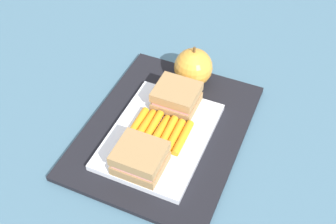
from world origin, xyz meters
The scene contains 7 objects.
ground_plane centered at (0.00, 0.00, 0.00)m, with size 2.40×2.40×0.00m, color #42667A.
lunchbag_mat centered at (0.00, 0.00, 0.01)m, with size 0.36×0.28×0.01m, color black.
food_tray centered at (-0.03, 0.00, 0.02)m, with size 0.23×0.17×0.01m, color white.
sandwich_half_left centered at (-0.10, 0.00, 0.04)m, with size 0.07×0.08×0.04m.
sandwich_half_right centered at (0.05, 0.00, 0.04)m, with size 0.07×0.08×0.04m.
carrot_sticks_bundle centered at (-0.02, 0.00, 0.03)m, with size 0.08×0.10×0.02m.
apple centered at (0.14, 0.00, 0.05)m, with size 0.08×0.08×0.09m.
Camera 1 is at (-0.46, -0.21, 0.59)m, focal length 44.52 mm.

